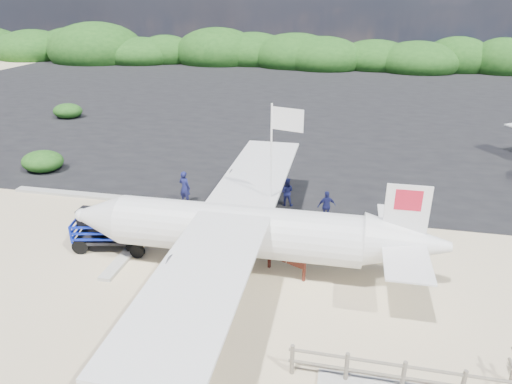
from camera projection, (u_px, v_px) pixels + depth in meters
ground at (233, 267)px, 18.02m from camera, size 160.00×160.00×0.00m
asphalt_apron at (310, 103)px, 44.95m from camera, size 90.00×50.00×0.04m
lagoon at (53, 227)px, 21.07m from camera, size 9.00×7.00×0.40m
vegetation_band at (327, 67)px, 67.38m from camera, size 124.00×8.00×4.40m
baggage_cart at (113, 246)px, 19.54m from camera, size 3.42×2.40×1.55m
flagpole at (270, 254)px, 18.93m from camera, size 1.35×0.85×6.29m
signboard at (286, 274)px, 17.56m from camera, size 1.70×0.90×1.47m
crew_a at (185, 188)px, 23.13m from camera, size 0.74×0.60×1.77m
crew_b at (286, 192)px, 22.97m from camera, size 0.78×0.64×1.50m
crew_c at (327, 206)px, 21.44m from camera, size 0.95×0.66×1.50m
aircraft_large at (440, 127)px, 36.87m from camera, size 17.28×17.28×5.14m
aircraft_small at (191, 86)px, 53.42m from camera, size 11.40×11.40×2.97m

